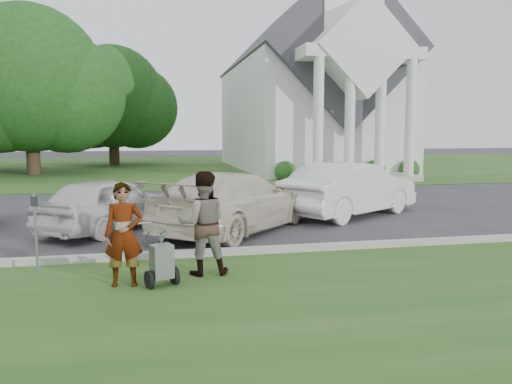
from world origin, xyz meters
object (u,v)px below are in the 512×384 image
object	(u,v)px
church	(308,79)
car_b	(108,203)
person_right	(203,224)
car_d	(351,189)
tree_back	(112,102)
striping_cart	(161,262)
tree_left	(29,86)
car_c	(234,202)
parking_meter_near	(35,225)
person_left	(124,235)

from	to	relation	value
church	car_b	distance (m)	23.04
person_right	car_d	distance (m)	7.20
tree_back	person_right	bearing A→B (deg)	-83.31
striping_cart	car_b	distance (m)	5.14
church	tree_left	distance (m)	17.07
car_b	car_d	world-z (taller)	car_d
tree_left	car_c	bearing A→B (deg)	-65.35
car_b	tree_left	bearing A→B (deg)	-38.18
church	car_c	xyz separation A→B (m)	(-8.28, -20.15, -5.19)
tree_back	person_right	xyz separation A→B (m)	(3.60, -30.68, -3.83)
car_c	car_d	xyz separation A→B (m)	(3.76, 1.63, 0.04)
tree_left	parking_meter_near	xyz separation A→B (m)	(4.80, -22.17, -4.22)
tree_back	striping_cart	size ratio (longest dim) A/B	9.01
parking_meter_near	car_b	size ratio (longest dim) A/B	0.35
tree_back	person_right	size ratio (longest dim) A/B	5.37
church	person_left	world-z (taller)	church
tree_left	striping_cart	world-z (taller)	tree_left
person_right	parking_meter_near	distance (m)	2.85
striping_cart	car_c	world-z (taller)	car_c
church	striping_cart	size ratio (longest dim) A/B	22.59
striping_cart	car_d	world-z (taller)	car_d
striping_cart	car_b	xyz separation A→B (m)	(-1.21, 4.99, 0.29)
car_c	car_d	world-z (taller)	car_d
church	car_d	size ratio (longest dim) A/B	5.03
church	tree_back	bearing A→B (deg)	152.15
tree_left	car_d	size ratio (longest dim) A/B	2.22
tree_left	person_right	distance (m)	24.28
person_left	car_c	size ratio (longest dim) A/B	0.32
tree_left	car_c	xyz separation A→B (m)	(8.73, -19.02, -4.36)
person_right	car_d	world-z (taller)	person_right
striping_cart	church	bearing A→B (deg)	45.86
church	car_b	size ratio (longest dim) A/B	6.01
tree_back	car_c	bearing A→B (deg)	-80.08
striping_cart	car_d	xyz separation A→B (m)	(5.62, 5.82, 0.39)
tree_back	striping_cart	bearing A→B (deg)	-84.74
car_b	car_c	xyz separation A→B (m)	(3.07, -0.80, 0.07)
tree_back	car_d	distance (m)	27.06
parking_meter_near	car_c	xyz separation A→B (m)	(3.93, 3.15, -0.14)
striping_cart	parking_meter_near	bearing A→B (deg)	131.75
person_left	tree_back	bearing A→B (deg)	98.54
person_left	person_right	xyz separation A→B (m)	(1.30, 0.40, 0.06)
tree_back	church	bearing A→B (deg)	-27.85
parking_meter_near	car_d	xyz separation A→B (m)	(7.69, 4.78, -0.10)
car_d	parking_meter_near	bearing A→B (deg)	89.53
tree_left	person_right	xyz separation A→B (m)	(7.60, -22.68, -4.22)
person_left	car_b	distance (m)	4.90
tree_back	parking_meter_near	bearing A→B (deg)	-88.49
tree_back	car_d	xyz separation A→B (m)	(8.49, -25.39, -3.94)
person_right	car_b	world-z (taller)	person_right
tree_back	car_c	world-z (taller)	tree_back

